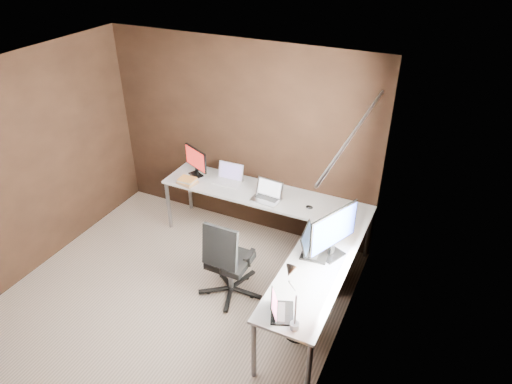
# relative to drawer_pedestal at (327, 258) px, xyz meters

# --- Properties ---
(room) EXTENTS (3.60, 3.60, 2.50)m
(room) POSITION_rel_drawer_pedestal_xyz_m (-1.09, -1.08, 0.98)
(room) COLOR #C7AF9B
(room) RESTS_ON ground
(desk) EXTENTS (2.65, 2.25, 0.73)m
(desk) POSITION_rel_drawer_pedestal_xyz_m (-0.59, -0.11, 0.38)
(desk) COLOR silver
(desk) RESTS_ON ground
(drawer_pedestal) EXTENTS (0.42, 0.50, 0.60)m
(drawer_pedestal) POSITION_rel_drawer_pedestal_xyz_m (0.00, 0.00, 0.00)
(drawer_pedestal) COLOR silver
(drawer_pedestal) RESTS_ON ground
(monitor_left) EXTENTS (0.41, 0.22, 0.39)m
(monitor_left) POSITION_rel_drawer_pedestal_xyz_m (-1.96, 0.40, 0.65)
(monitor_left) COLOR black
(monitor_left) RESTS_ON desk
(monitor_right) EXTENTS (0.29, 0.60, 0.53)m
(monitor_right) POSITION_rel_drawer_pedestal_xyz_m (0.15, -0.45, 0.73)
(monitor_right) COLOR black
(monitor_right) RESTS_ON desk
(laptop_white) EXTENTS (0.35, 0.25, 0.23)m
(laptop_white) POSITION_rel_drawer_pedestal_xyz_m (-1.49, 0.43, 0.48)
(laptop_white) COLOR silver
(laptop_white) RESTS_ON desk
(laptop_silver) EXTENTS (0.36, 0.27, 0.23)m
(laptop_silver) POSITION_rel_drawer_pedestal_xyz_m (-0.87, 0.25, 0.48)
(laptop_silver) COLOR silver
(laptop_silver) RESTS_ON desk
(laptop_black_big) EXTENTS (0.31, 0.40, 0.25)m
(laptop_black_big) POSITION_rel_drawer_pedestal_xyz_m (-0.05, -0.46, 0.48)
(laptop_black_big) COLOR black
(laptop_black_big) RESTS_ON desk
(laptop_black_small) EXTENTS (0.29, 0.33, 0.19)m
(laptop_black_small) POSITION_rel_drawer_pedestal_xyz_m (-0.02, -1.40, 0.47)
(laptop_black_small) COLOR black
(laptop_black_small) RESTS_ON desk
(book_stack) EXTENTS (0.26, 0.22, 0.07)m
(book_stack) POSITION_rel_drawer_pedestal_xyz_m (-1.95, 0.15, 0.47)
(book_stack) COLOR tan
(book_stack) RESTS_ON desk
(mouse_left) EXTENTS (0.10, 0.08, 0.04)m
(mouse_left) POSITION_rel_drawer_pedestal_xyz_m (-1.91, 0.15, 0.45)
(mouse_left) COLOR black
(mouse_left) RESTS_ON desk
(mouse_corner) EXTENTS (0.10, 0.08, 0.03)m
(mouse_corner) POSITION_rel_drawer_pedestal_xyz_m (-0.34, 0.27, 0.45)
(mouse_corner) COLOR black
(mouse_corner) RESTS_ON desk
(desk_lamp) EXTENTS (0.19, 0.22, 0.57)m
(desk_lamp) POSITION_rel_drawer_pedestal_xyz_m (0.09, -1.44, 0.79)
(desk_lamp) COLOR slate
(desk_lamp) RESTS_ON desk
(office_chair) EXTENTS (0.56, 0.56, 1.00)m
(office_chair) POSITION_rel_drawer_pedestal_xyz_m (-0.91, -0.69, -0.01)
(office_chair) COLOR black
(office_chair) RESTS_ON ground
(wastebasket) EXTENTS (0.28, 0.28, 0.32)m
(wastebasket) POSITION_rel_drawer_pedestal_xyz_m (-0.00, -0.92, -0.14)
(wastebasket) COLOR black
(wastebasket) RESTS_ON ground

